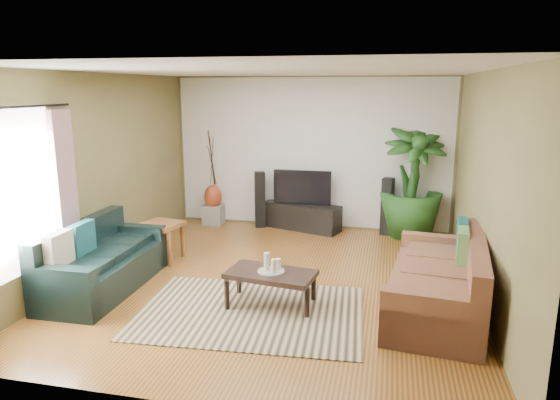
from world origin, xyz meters
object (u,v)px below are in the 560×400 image
(television, at_px, (302,187))
(speaker_left, at_px, (260,200))
(coffee_table, at_px, (271,288))
(pedestal, at_px, (214,214))
(potted_plant, at_px, (412,182))
(speaker_right, at_px, (387,206))
(sofa_left, at_px, (104,257))
(sofa_right, at_px, (437,275))
(vase, at_px, (213,197))
(tv_stand, at_px, (302,216))
(side_table, at_px, (162,242))

(television, distance_m, speaker_left, 0.82)
(coffee_table, bearing_deg, pedestal, 128.70)
(potted_plant, relative_size, pedestal, 5.30)
(speaker_right, xyz_separation_m, pedestal, (-3.17, 0.00, -0.32))
(speaker_left, bearing_deg, potted_plant, -19.07)
(sofa_left, relative_size, speaker_right, 1.93)
(television, bearing_deg, sofa_right, -54.89)
(vase, bearing_deg, tv_stand, 0.00)
(speaker_left, bearing_deg, vase, 160.93)
(speaker_left, bearing_deg, pedestal, 160.93)
(tv_stand, distance_m, television, 0.54)
(sofa_left, xyz_separation_m, pedestal, (0.27, 3.24, -0.25))
(coffee_table, xyz_separation_m, television, (-0.22, 3.26, 0.56))
(television, xyz_separation_m, speaker_left, (-0.78, 0.00, -0.27))
(television, distance_m, pedestal, 1.78)
(television, xyz_separation_m, speaker_right, (1.49, 0.00, -0.27))
(coffee_table, distance_m, potted_plant, 3.73)
(coffee_table, distance_m, pedestal, 3.77)
(television, relative_size, speaker_left, 1.02)
(sofa_right, distance_m, pedestal, 4.80)
(sofa_left, relative_size, pedestal, 5.42)
(sofa_left, bearing_deg, potted_plant, -50.57)
(speaker_left, distance_m, potted_plant, 2.69)
(sofa_right, xyz_separation_m, coffee_table, (-1.87, -0.29, -0.22))
(sofa_right, xyz_separation_m, potted_plant, (-0.21, 2.97, 0.51))
(tv_stand, relative_size, potted_plant, 0.75)
(coffee_table, distance_m, side_table, 2.26)
(television, distance_m, vase, 1.70)
(speaker_left, bearing_deg, tv_stand, -19.07)
(coffee_table, relative_size, television, 0.98)
(television, bearing_deg, speaker_left, 180.00)
(coffee_table, xyz_separation_m, speaker_left, (-1.00, 3.26, 0.30))
(pedestal, xyz_separation_m, vase, (0.00, 0.00, 0.34))
(sofa_right, distance_m, speaker_left, 4.12)
(sofa_right, bearing_deg, speaker_left, -129.47)
(television, relative_size, vase, 2.27)
(tv_stand, distance_m, pedestal, 1.68)
(speaker_right, distance_m, side_table, 3.84)
(tv_stand, relative_size, side_table, 2.45)
(potted_plant, height_order, vase, potted_plant)
(speaker_left, xyz_separation_m, pedestal, (-0.90, 0.00, -0.33))
(television, height_order, pedestal, television)
(sofa_right, distance_m, tv_stand, 3.63)
(speaker_right, xyz_separation_m, potted_plant, (0.39, 0.00, 0.44))
(sofa_right, relative_size, speaker_right, 2.21)
(television, height_order, speaker_right, television)
(potted_plant, bearing_deg, coffee_table, -117.05)
(speaker_right, height_order, vase, speaker_right)
(speaker_right, bearing_deg, tv_stand, -165.33)
(sofa_right, distance_m, potted_plant, 3.02)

